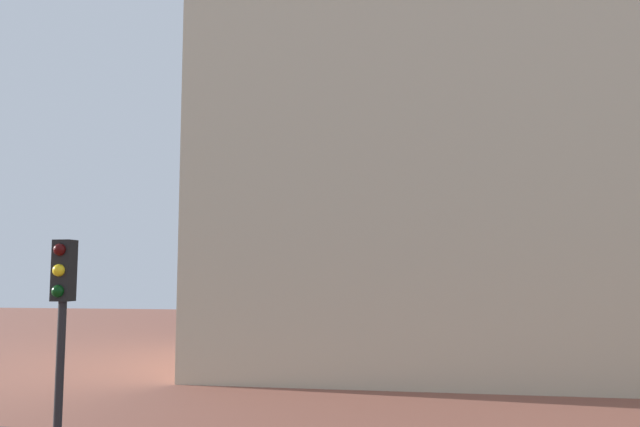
% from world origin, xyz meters
% --- Properties ---
extents(landmark_building, '(23.23, 14.29, 38.06)m').
position_xyz_m(landmark_building, '(3.43, 25.08, 10.62)').
color(landmark_building, beige).
rests_on(landmark_building, ground_plane).
extents(traffic_light_pole, '(0.28, 0.34, 4.97)m').
position_xyz_m(traffic_light_pole, '(-3.10, 2.50, 3.45)').
color(traffic_light_pole, black).
rests_on(traffic_light_pole, ground_plane).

